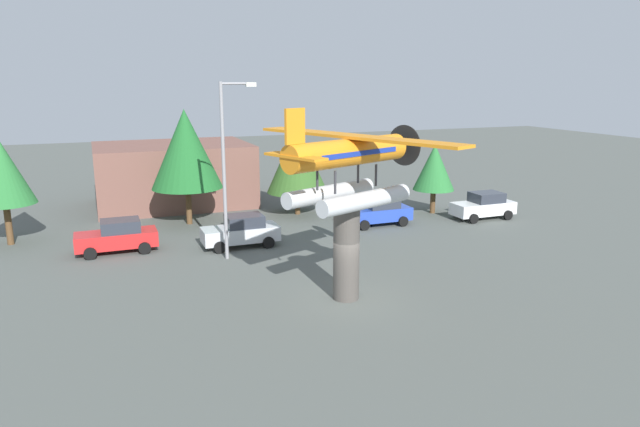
# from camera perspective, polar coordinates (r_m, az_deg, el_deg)

# --- Properties ---
(ground_plane) EXTENTS (140.00, 140.00, 0.00)m
(ground_plane) POSITION_cam_1_polar(r_m,az_deg,el_deg) (24.92, 2.56, -8.31)
(ground_plane) COLOR #515651
(display_pedestal) EXTENTS (1.10, 1.10, 4.06)m
(display_pedestal) POSITION_cam_1_polar(r_m,az_deg,el_deg) (24.25, 2.61, -3.84)
(display_pedestal) COLOR #4C4742
(display_pedestal) RESTS_ON ground
(floatplane_monument) EXTENTS (7.18, 10.03, 4.00)m
(floatplane_monument) POSITION_cam_1_polar(r_m,az_deg,el_deg) (23.53, 2.92, 4.88)
(floatplane_monument) COLOR silver
(floatplane_monument) RESTS_ON display_pedestal
(car_near_red) EXTENTS (4.20, 2.02, 1.76)m
(car_near_red) POSITION_cam_1_polar(r_m,az_deg,el_deg) (32.83, -19.28, -2.12)
(car_near_red) COLOR red
(car_near_red) RESTS_ON ground
(car_mid_silver) EXTENTS (4.20, 2.02, 1.76)m
(car_mid_silver) POSITION_cam_1_polar(r_m,az_deg,el_deg) (32.36, -7.73, -1.70)
(car_mid_silver) COLOR silver
(car_mid_silver) RESTS_ON ground
(car_far_blue) EXTENTS (4.20, 2.02, 1.76)m
(car_far_blue) POSITION_cam_1_polar(r_m,az_deg,el_deg) (36.91, 5.77, 0.20)
(car_far_blue) COLOR #2847B7
(car_far_blue) RESTS_ON ground
(car_distant_white) EXTENTS (4.20, 2.02, 1.76)m
(car_distant_white) POSITION_cam_1_polar(r_m,az_deg,el_deg) (39.89, 15.78, 0.75)
(car_distant_white) COLOR white
(car_distant_white) RESTS_ON ground
(streetlight_primary) EXTENTS (1.84, 0.28, 8.96)m
(streetlight_primary) POSITION_cam_1_polar(r_m,az_deg,el_deg) (29.44, -9.13, 5.21)
(streetlight_primary) COLOR gray
(streetlight_primary) RESTS_ON ground
(storefront_building) EXTENTS (10.86, 7.99, 4.45)m
(storefront_building) POSITION_cam_1_polar(r_m,az_deg,el_deg) (44.03, -14.19, 3.76)
(storefront_building) COLOR brown
(storefront_building) RESTS_ON ground
(tree_west) EXTENTS (3.27, 3.27, 5.96)m
(tree_west) POSITION_cam_1_polar(r_m,az_deg,el_deg) (36.21, -28.78, 3.61)
(tree_west) COLOR brown
(tree_west) RESTS_ON ground
(tree_east) EXTENTS (4.43, 4.43, 7.27)m
(tree_east) POSITION_cam_1_polar(r_m,az_deg,el_deg) (37.30, -13.05, 6.18)
(tree_east) COLOR brown
(tree_east) RESTS_ON ground
(tree_center_back) EXTENTS (4.13, 4.13, 6.14)m
(tree_center_back) POSITION_cam_1_polar(r_m,az_deg,el_deg) (39.21, -2.26, 5.41)
(tree_center_back) COLOR brown
(tree_center_back) RESTS_ON ground
(tree_far_east) EXTENTS (2.82, 2.82, 4.77)m
(tree_far_east) POSITION_cam_1_polar(r_m,az_deg,el_deg) (40.35, 11.16, 4.47)
(tree_far_east) COLOR brown
(tree_far_east) RESTS_ON ground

